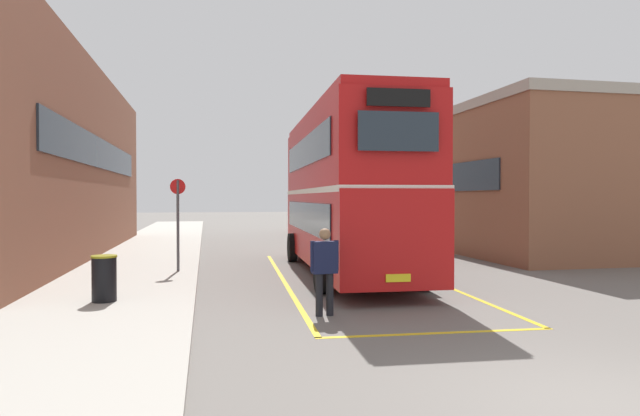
# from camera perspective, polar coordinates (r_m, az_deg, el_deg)

# --- Properties ---
(ground_plane) EXTENTS (135.60, 135.60, 0.00)m
(ground_plane) POSITION_cam_1_polar(r_m,az_deg,el_deg) (19.93, 0.66, -5.43)
(ground_plane) COLOR #66605B
(sidewalk_left) EXTENTS (4.00, 57.60, 0.14)m
(sidewalk_left) POSITION_cam_1_polar(r_m,az_deg,el_deg) (21.96, -17.63, -4.70)
(sidewalk_left) COLOR #A39E93
(sidewalk_left) RESTS_ON ground
(brick_building_left) EXTENTS (6.48, 21.25, 7.09)m
(brick_building_left) POSITION_cam_1_polar(r_m,az_deg,el_deg) (22.95, -29.71, 4.14)
(brick_building_left) COLOR brown
(brick_building_left) RESTS_ON ground
(depot_building_right) EXTENTS (8.06, 14.13, 5.95)m
(depot_building_right) POSITION_cam_1_polar(r_m,az_deg,el_deg) (26.13, 19.95, 2.59)
(depot_building_right) COLOR brown
(depot_building_right) RESTS_ON ground
(double_decker_bus) EXTENTS (3.14, 10.68, 4.75)m
(double_decker_bus) POSITION_cam_1_polar(r_m,az_deg,el_deg) (16.31, 2.68, 1.97)
(double_decker_bus) COLOR black
(double_decker_bus) RESTS_ON ground
(single_deck_bus) EXTENTS (3.53, 9.50, 3.02)m
(single_deck_bus) POSITION_cam_1_polar(r_m,az_deg,el_deg) (32.42, 2.30, -0.02)
(single_deck_bus) COLOR black
(single_deck_bus) RESTS_ON ground
(pedestrian_boarding) EXTENTS (0.56, 0.27, 1.68)m
(pedestrian_boarding) POSITION_cam_1_polar(r_m,az_deg,el_deg) (10.50, 0.48, -5.99)
(pedestrian_boarding) COLOR black
(pedestrian_boarding) RESTS_ON ground
(litter_bin) EXTENTS (0.51, 0.51, 0.94)m
(litter_bin) POSITION_cam_1_polar(r_m,az_deg,el_deg) (12.09, -21.54, -6.82)
(litter_bin) COLOR black
(litter_bin) RESTS_ON sidewalk_left
(bus_stop_sign) EXTENTS (0.43, 0.15, 2.66)m
(bus_stop_sign) POSITION_cam_1_polar(r_m,az_deg,el_deg) (16.29, -14.57, -0.78)
(bus_stop_sign) COLOR #4C4C51
(bus_stop_sign) RESTS_ON sidewalk_left
(bay_marking_yellow) EXTENTS (4.75, 12.77, 0.01)m
(bay_marking_yellow) POSITION_cam_1_polar(r_m,az_deg,el_deg) (14.60, 4.43, -7.81)
(bay_marking_yellow) COLOR gold
(bay_marking_yellow) RESTS_ON ground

